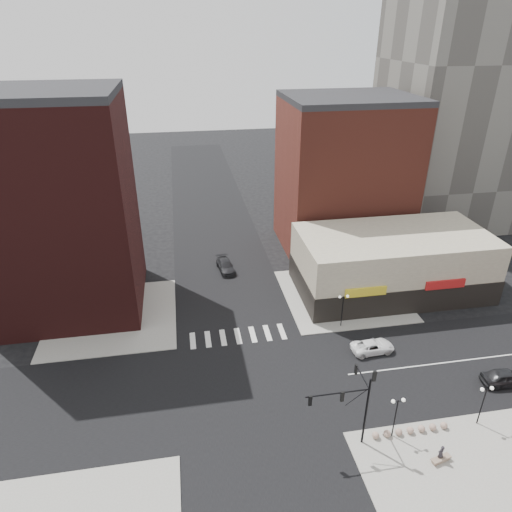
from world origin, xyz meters
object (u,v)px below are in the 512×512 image
object	(u,v)px
dark_sedan_east	(506,377)
dark_sedan_north	(226,266)
street_lamp_ne	(343,303)
stone_bench	(441,459)
traffic_signal	(355,397)
street_lamp_se_b	(485,396)
white_suv	(373,346)
pedestrian	(441,453)
street_lamp_se_a	(397,408)

from	to	relation	value
dark_sedan_east	dark_sedan_north	distance (m)	36.96
street_lamp_ne	stone_bench	xyz separation A→B (m)	(1.76, -19.09, -2.96)
dark_sedan_east	traffic_signal	bearing A→B (deg)	108.10
stone_bench	street_lamp_ne	bearing A→B (deg)	82.05
street_lamp_se_b	dark_sedan_east	bearing A→B (deg)	35.85
traffic_signal	white_suv	bearing A→B (deg)	58.85
dark_sedan_north	pedestrian	xyz separation A→B (m)	(13.45, -34.82, 0.20)
white_suv	street_lamp_se_a	bearing A→B (deg)	162.58
traffic_signal	pedestrian	size ratio (longest dim) A/B	4.85
traffic_signal	street_lamp_se_b	xyz separation A→B (m)	(11.76, -0.17, -1.67)
street_lamp_se_b	dark_sedan_east	world-z (taller)	street_lamp_se_b
street_lamp_se_a	dark_sedan_east	size ratio (longest dim) A/B	0.87
traffic_signal	dark_sedan_north	xyz separation A→B (m)	(-6.98, 31.66, -4.24)
dark_sedan_north	pedestrian	world-z (taller)	pedestrian
street_lamp_ne	white_suv	xyz separation A→B (m)	(1.83, -4.92, -2.64)
dark_sedan_north	street_lamp_se_b	bearing A→B (deg)	-67.05
street_lamp_se_a	street_lamp_se_b	xyz separation A→B (m)	(8.00, 0.00, 0.00)
street_lamp_se_a	stone_bench	distance (m)	5.09
traffic_signal	street_lamp_ne	size ratio (longest dim) A/B	1.87
street_lamp_se_a	dark_sedan_east	world-z (taller)	street_lamp_se_a
traffic_signal	stone_bench	world-z (taller)	traffic_signal
street_lamp_se_b	street_lamp_ne	bearing A→B (deg)	113.63
stone_bench	street_lamp_se_b	bearing A→B (deg)	17.34
traffic_signal	street_lamp_se_b	world-z (taller)	traffic_signal
stone_bench	white_suv	bearing A→B (deg)	76.51
white_suv	pedestrian	bearing A→B (deg)	176.39
street_lamp_ne	traffic_signal	bearing A→B (deg)	-106.75
street_lamp_ne	dark_sedan_east	bearing A→B (deg)	-43.03
pedestrian	stone_bench	size ratio (longest dim) A/B	0.89
traffic_signal	street_lamp_ne	bearing A→B (deg)	73.25
street_lamp_se_b	stone_bench	world-z (taller)	street_lamp_se_b
street_lamp_ne	dark_sedan_east	distance (m)	17.57
street_lamp_se_a	pedestrian	xyz separation A→B (m)	(2.70, -2.99, -2.37)
traffic_signal	pedestrian	distance (m)	8.25
pedestrian	traffic_signal	bearing A→B (deg)	-39.28
street_lamp_se_b	stone_bench	size ratio (longest dim) A/B	2.31
street_lamp_se_b	stone_bench	xyz separation A→B (m)	(-5.24, -3.09, -2.96)
street_lamp_se_b	pedestrian	distance (m)	6.53
white_suv	dark_sedan_east	bearing A→B (deg)	-125.63
dark_sedan_east	stone_bench	bearing A→B (deg)	128.73
pedestrian	stone_bench	world-z (taller)	pedestrian
street_lamp_ne	dark_sedan_north	size ratio (longest dim) A/B	0.84
street_lamp_se_b	dark_sedan_north	world-z (taller)	street_lamp_se_b
traffic_signal	street_lamp_se_b	bearing A→B (deg)	-0.82
white_suv	stone_bench	distance (m)	14.17
traffic_signal	stone_bench	bearing A→B (deg)	-26.58
white_suv	pedestrian	xyz separation A→B (m)	(-0.13, -14.07, 0.27)
white_suv	dark_sedan_north	xyz separation A→B (m)	(-13.58, 20.75, 0.07)
street_lamp_se_b	white_suv	distance (m)	12.51
stone_bench	pedestrian	bearing A→B (deg)	105.78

